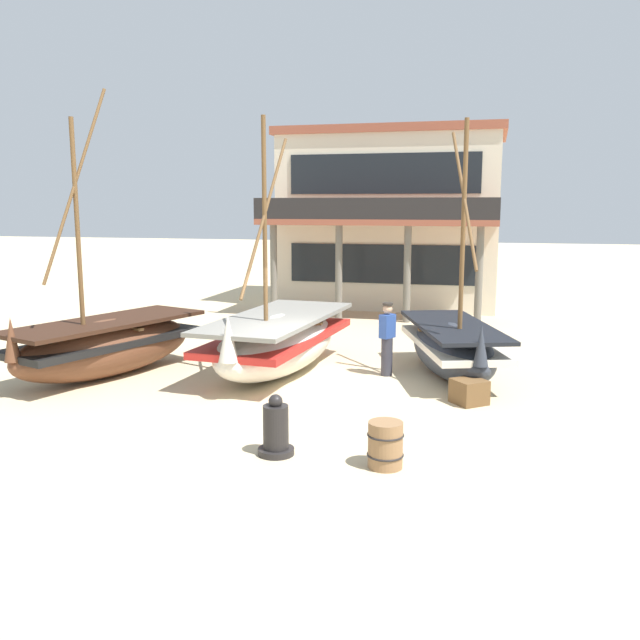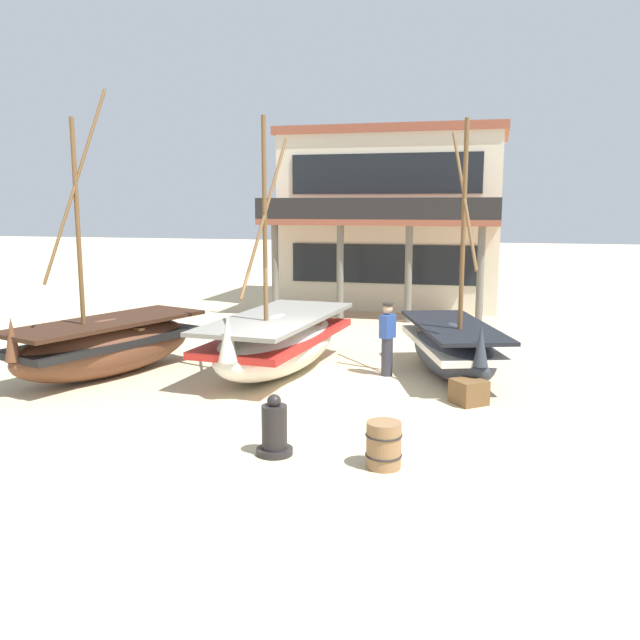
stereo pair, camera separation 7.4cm
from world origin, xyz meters
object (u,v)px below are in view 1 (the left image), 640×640
fishing_boat_far_right (106,345)px  capstan_winch (276,430)px  cargo_crate (469,392)px  harbor_building_main (393,218)px  fisherman_by_hull (387,340)px  fishing_boat_centre_large (277,341)px  wooden_barrel (385,445)px  fishing_boat_near_left (453,347)px

fishing_boat_far_right → capstan_winch: fishing_boat_far_right is taller
cargo_crate → harbor_building_main: (-3.52, 13.61, 3.11)m
fisherman_by_hull → capstan_winch: bearing=-99.8°
fishing_boat_far_right → cargo_crate: size_ratio=10.95×
fishing_boat_centre_large → wooden_barrel: bearing=-57.2°
fishing_boat_far_right → capstan_winch: (5.29, -3.81, -0.32)m
fishing_boat_centre_large → cargo_crate: bearing=-18.9°
fisherman_by_hull → fishing_boat_near_left: bearing=13.5°
fishing_boat_near_left → capstan_winch: bearing=-112.5°
fishing_boat_near_left → fishing_boat_centre_large: fishing_boat_centre_large is taller
harbor_building_main → capstan_winch: bearing=-87.7°
fisherman_by_hull → harbor_building_main: (-1.61, 11.78, 2.52)m
wooden_barrel → harbor_building_main: bearing=98.0°
wooden_barrel → harbor_building_main: (-2.42, 17.27, 3.01)m
fishing_boat_centre_large → capstan_winch: (1.60, -5.08, -0.34)m
cargo_crate → fishing_boat_centre_large: bearing=161.1°
fishing_boat_centre_large → harbor_building_main: size_ratio=0.68×
capstan_winch → wooden_barrel: size_ratio=1.39×
fishing_boat_centre_large → harbor_building_main: (0.92, 12.09, 2.62)m
fishing_boat_centre_large → fishing_boat_far_right: size_ratio=0.90×
wooden_barrel → cargo_crate: 3.83m
capstan_winch → harbor_building_main: size_ratio=0.12×
fishing_boat_near_left → fisherman_by_hull: bearing=-166.5°
fishing_boat_near_left → harbor_building_main: harbor_building_main is taller
fishing_boat_centre_large → capstan_winch: fishing_boat_centre_large is taller
fishing_boat_near_left → harbor_building_main: size_ratio=0.67×
fishing_boat_centre_large → harbor_building_main: harbor_building_main is taller
capstan_winch → fishing_boat_centre_large: bearing=107.5°
fisherman_by_hull → wooden_barrel: size_ratio=2.41×
fisherman_by_hull → fishing_boat_far_right: bearing=-165.8°
fishing_boat_centre_large → fisherman_by_hull: size_ratio=3.41×
fishing_boat_near_left → fisherman_by_hull: fishing_boat_near_left is taller
fishing_boat_far_right → wooden_barrel: 8.05m
harbor_building_main → fishing_boat_centre_large: bearing=-94.4°
fishing_boat_near_left → cargo_crate: bearing=-78.1°
harbor_building_main → fisherman_by_hull: bearing=-82.2°
fishing_boat_far_right → wooden_barrel: (7.03, -3.91, -0.36)m
fisherman_by_hull → harbor_building_main: harbor_building_main is taller
fishing_boat_far_right → capstan_winch: size_ratio=6.55×
fishing_boat_centre_large → wooden_barrel: (3.34, -5.18, -0.39)m
cargo_crate → capstan_winch: bearing=-128.5°
fishing_boat_near_left → fishing_boat_far_right: 7.91m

